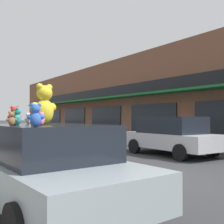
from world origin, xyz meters
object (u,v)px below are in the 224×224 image
Objects in this scene: plush_art_car at (45,165)px; teddy_bear_white at (28,118)px; teddy_bear_blue at (36,115)px; teddy_bear_brown at (12,119)px; parked_car_far_center at (171,135)px; teddy_bear_giant at (44,105)px; teddy_bear_teal at (17,116)px; teddy_bear_pink at (41,119)px; teddy_bear_red at (15,116)px.

teddy_bear_white reaches higher than plush_art_car.
teddy_bear_brown is at bearing -57.07° from teddy_bear_blue.
teddy_bear_brown reaches higher than parked_car_far_center.
teddy_bear_teal is at bearing 14.42° from teddy_bear_giant.
teddy_bear_pink is at bearing 51.88° from teddy_bear_giant.
parked_car_far_center is at bearing -137.70° from teddy_bear_brown.
teddy_bear_brown is 0.75× the size of teddy_bear_teal.
teddy_bear_red is at bearing -94.54° from teddy_bear_brown.
teddy_bear_red reaches higher than teddy_bear_blue.
teddy_bear_red reaches higher than plush_art_car.
teddy_bear_pink is 8.05m from parked_car_far_center.
teddy_bear_white is 0.82m from teddy_bear_red.
parked_car_far_center is (6.77, 3.58, 0.07)m from plush_art_car.
teddy_bear_giant is at bearing -160.39° from teddy_bear_red.
parked_car_far_center is at bearing -169.09° from teddy_bear_giant.
teddy_bear_brown is at bearing -2.29° from teddy_bear_teal.
teddy_bear_giant is 1.15m from teddy_bear_brown.
teddy_bear_giant is 1.57m from teddy_bear_blue.
teddy_bear_blue is 1.09× the size of teddy_bear_teal.
parked_car_far_center is (6.79, 2.69, -0.72)m from teddy_bear_white.
teddy_bear_teal is at bearing 96.78° from teddy_bear_red.
teddy_bear_giant is at bearing 68.75° from plush_art_car.
teddy_bear_red is at bearing 3.88° from teddy_bear_giant.
teddy_bear_white is 0.99× the size of teddy_bear_brown.
teddy_bear_brown is at bearing -151.96° from parked_car_far_center.
teddy_bear_red is 1.46× the size of teddy_bear_brown.
teddy_bear_teal reaches higher than teddy_bear_white.
teddy_bear_white is (-0.15, 0.49, -0.26)m from teddy_bear_giant.
parked_car_far_center reaches higher than plush_art_car.
parked_car_far_center is (7.23, 3.37, -0.77)m from teddy_bear_red.
teddy_bear_white is 0.68× the size of teddy_bear_red.
parked_car_far_center is at bearing 25.12° from plush_art_car.
teddy_bear_red is 1.22m from teddy_bear_blue.
teddy_bear_brown is (-0.20, -0.59, -0.05)m from teddy_bear_red.
plush_art_car is at bearing -152.17° from parked_car_far_center.
teddy_bear_blue is (-0.65, -1.42, -0.21)m from teddy_bear_giant.
plush_art_car is 0.98m from teddy_bear_red.
plush_art_car is 1.07× the size of parked_car_far_center.
teddy_bear_giant is 7.42m from parked_car_far_center.
teddy_bear_teal reaches higher than teddy_bear_pink.
teddy_bear_giant is 2.39× the size of teddy_bear_blue.
teddy_bear_red is at bearing 153.27° from plush_art_car.
plush_art_car is 14.22× the size of teddy_bear_blue.
plush_art_car is at bearing -135.56° from teddy_bear_brown.
teddy_bear_giant reaches higher than teddy_bear_teal.
teddy_bear_brown is 0.05× the size of parked_car_far_center.
teddy_bear_brown is at bearing 30.09° from teddy_bear_giant.
teddy_bear_pink is at bearing -164.08° from teddy_bear_brown.
teddy_bear_blue is at bearing 117.30° from teddy_bear_brown.
teddy_bear_brown is at bearing -152.53° from plush_art_car.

